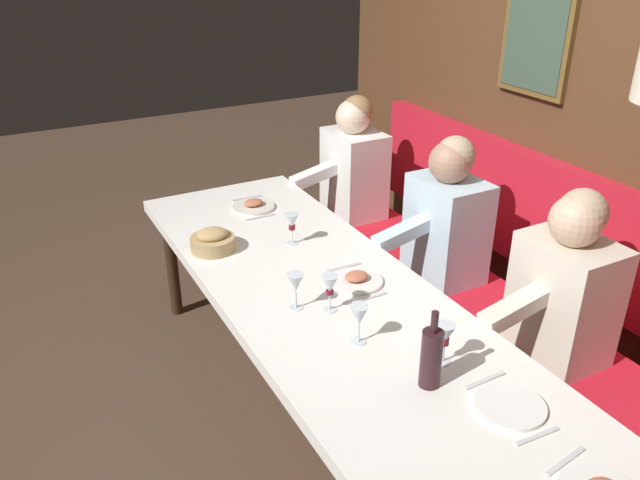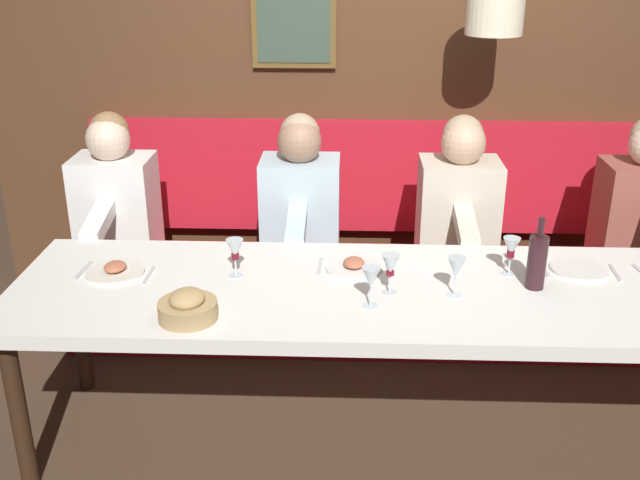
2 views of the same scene
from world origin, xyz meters
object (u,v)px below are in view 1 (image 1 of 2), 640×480
Objects in this scene: wine_glass_2 at (445,336)px; wine_glass_4 at (330,286)px; bread_bowl at (212,241)px; diner_middle at (447,215)px; wine_glass_0 at (359,317)px; wine_bottle at (431,357)px; wine_glass_3 at (295,284)px; wine_glass_1 at (292,223)px; diner_far at (354,161)px; dining_table at (339,316)px; diner_near at (566,283)px.

wine_glass_2 is 0.54m from wine_glass_4.
wine_glass_4 is 0.75× the size of bread_bowl.
diner_middle is 4.82× the size of wine_glass_0.
wine_glass_0 is at bearing 104.91° from wine_bottle.
wine_bottle is 1.36× the size of bread_bowl.
wine_glass_3 is 1.00× the size of wine_glass_4.
wine_glass_1 is at bearing 164.90° from diner_middle.
diner_far is 3.60× the size of bread_bowl.
wine_glass_1 is 1.00× the size of wine_glass_2.
dining_table is 0.80m from bread_bowl.
diner_near is 4.82× the size of wine_glass_1.
bread_bowl reaches higher than dining_table.
diner_near is 0.88m from wine_bottle.
diner_middle is at bearing -90.00° from diner_far.
wine_glass_0 and wine_glass_4 have the same top height.
wine_glass_3 is 0.69m from bread_bowl.
wine_bottle reaches higher than wine_glass_1.
bread_bowl is at bearing 103.38° from wine_bottle.
wine_bottle is at bearing -130.75° from diner_middle.
wine_glass_3 is 0.14m from wine_glass_4.
wine_glass_2 is at bearing -61.75° from wine_glass_3.
wine_glass_0 is at bearing -99.40° from wine_glass_1.
bread_bowl is (-0.23, 1.01, -0.07)m from wine_glass_0.
diner_near is 0.81m from diner_middle.
diner_near is 4.82× the size of wine_glass_2.
wine_glass_1 is at bearing 93.19° from wine_glass_2.
diner_far is at bearing 66.27° from wine_bottle.
diner_near is 0.75m from wine_glass_2.
wine_glass_2 is (-0.74, -1.88, 0.04)m from diner_far.
wine_glass_2 is 1.34m from bread_bowl.
wine_glass_4 is 0.80m from bread_bowl.
diner_middle reaches higher than wine_glass_4.
wine_glass_1 is 0.40m from bread_bowl.
wine_glass_0 is at bearing -144.86° from diner_middle.
wine_glass_0 is 0.55× the size of wine_bottle.
wine_bottle reaches higher than wine_glass_0.
diner_far is (0.00, 0.96, 0.00)m from diner_middle.
diner_far reaches higher than wine_glass_2.
wine_glass_0 is 0.25m from wine_glass_4.
wine_glass_1 is (-0.80, 0.22, 0.04)m from diner_middle.
diner_far is 4.82× the size of wine_glass_3.
wine_glass_3 reaches higher than dining_table.
diner_middle is 1.11m from wine_glass_3.
dining_table is at bearing 155.04° from diner_near.
wine_glass_0 is at bearing -77.12° from bread_bowl.
diner_near is at bearing 8.78° from wine_glass_2.
diner_middle is 1.16m from wine_glass_0.
wine_glass_3 is at bearing 160.48° from dining_table.
wine_glass_0 is 1.00× the size of wine_glass_4.
diner_middle is at bearing 17.65° from wine_glass_3.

